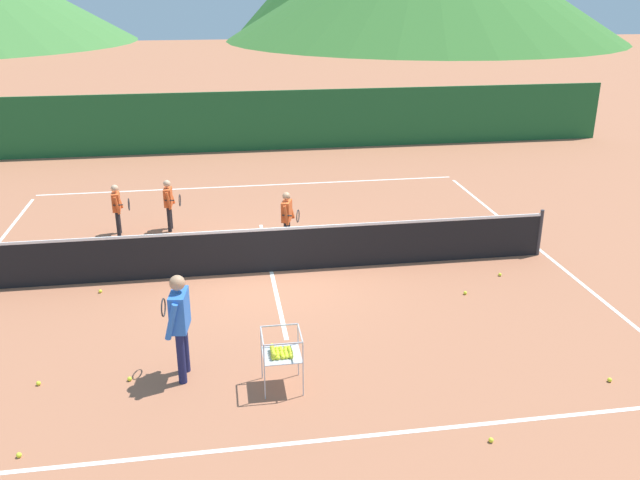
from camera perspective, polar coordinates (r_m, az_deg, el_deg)
The scene contains 20 objects.
ground_plane at distance 14.15m, azimuth -4.15°, elevation -2.69°, with size 120.00×120.00×0.00m, color #A86647.
line_baseline_near at distance 9.29m, azimuth -0.89°, elevation -16.71°, with size 12.25×0.08×0.01m, color white.
line_baseline_far at distance 20.15m, azimuth -5.79°, elevation 4.60°, with size 12.25×0.08×0.01m, color white.
line_sideline_east at distance 15.81m, azimuth 18.54°, elevation -1.14°, with size 0.08×12.03×0.01m, color white.
line_service_center at distance 14.15m, azimuth -4.15°, elevation -2.67°, with size 0.08×5.83×0.01m, color white.
tennis_net at distance 13.95m, azimuth -4.21°, elevation -0.81°, with size 11.95×0.08×1.05m.
instructor at distance 10.28m, azimuth -11.82°, elevation -6.43°, with size 0.44×0.81×1.70m.
student_0 at distance 16.59m, azimuth -16.82°, elevation 2.85°, with size 0.42×0.59×1.25m.
student_1 at distance 16.60m, azimuth -12.69°, elevation 3.29°, with size 0.40×0.63×1.26m.
student_2 at distance 15.11m, azimuth -2.79°, elevation 2.16°, with size 0.42×0.70×1.31m.
ball_cart at distance 10.05m, azimuth -3.35°, elevation -9.52°, with size 0.58×0.58×0.90m.
tennis_ball_0 at distance 11.19m, azimuth -22.75°, elevation -11.13°, with size 0.07×0.07×0.07m, color yellow.
tennis_ball_1 at distance 10.85m, azimuth -15.83°, elevation -11.26°, with size 0.07×0.07×0.07m, color yellow.
tennis_ball_2 at distance 9.53m, azimuth 14.30°, elevation -16.11°, with size 0.07×0.07×0.07m, color yellow.
tennis_ball_3 at distance 9.81m, azimuth -24.16°, elevation -16.30°, with size 0.07×0.07×0.07m, color yellow.
tennis_ball_4 at distance 14.38m, azimuth 15.01°, elevation -2.84°, with size 0.07×0.07×0.07m, color yellow.
tennis_ball_5 at distance 13.85m, azimuth -18.13°, elevation -4.15°, with size 0.07×0.07×0.07m, color yellow.
tennis_ball_6 at distance 13.40m, azimuth 12.21°, elevation -4.40°, with size 0.07×0.07×0.07m, color yellow.
tennis_ball_7 at distance 11.33m, azimuth 23.34°, elevation -10.83°, with size 0.07×0.07×0.07m, color yellow.
windscreen_fence at distance 24.24m, azimuth -6.56°, elevation 9.95°, with size 26.95×0.08×2.11m, color #1E5B2D.
Camera 1 is at (-1.01, -12.91, 5.70)m, focal length 37.76 mm.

